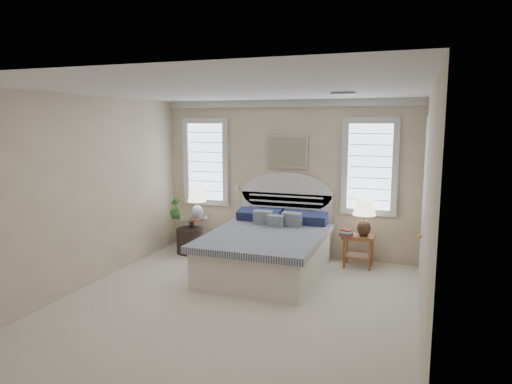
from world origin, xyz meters
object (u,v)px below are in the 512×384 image
(bed, at_px, (269,247))
(side_table_left, at_px, (192,231))
(nightstand_right, at_px, (358,244))
(floor_pot, at_px, (190,241))
(lamp_left, at_px, (197,200))
(lamp_right, at_px, (364,214))

(bed, height_order, side_table_left, bed)
(nightstand_right, xyz_separation_m, floor_pot, (-2.94, -0.19, -0.16))
(lamp_left, bearing_deg, lamp_right, 1.87)
(floor_pot, distance_m, lamp_right, 3.09)
(side_table_left, xyz_separation_m, nightstand_right, (2.95, 0.10, -0.00))
(floor_pot, relative_size, lamp_left, 0.92)
(side_table_left, xyz_separation_m, lamp_right, (3.03, 0.04, 0.51))
(lamp_right, bearing_deg, lamp_left, -178.13)
(side_table_left, bearing_deg, lamp_left, -20.23)
(floor_pot, bearing_deg, bed, -17.13)
(side_table_left, relative_size, lamp_right, 1.06)
(side_table_left, relative_size, lamp_left, 1.18)
(nightstand_right, bearing_deg, bed, -151.97)
(nightstand_right, height_order, lamp_left, lamp_left)
(bed, height_order, lamp_right, bed)
(nightstand_right, bearing_deg, side_table_left, -178.06)
(lamp_left, bearing_deg, bed, -19.70)
(lamp_left, relative_size, lamp_right, 0.90)
(bed, relative_size, lamp_right, 3.82)
(bed, relative_size, nightstand_right, 4.29)
(floor_pot, height_order, lamp_right, lamp_right)
(side_table_left, bearing_deg, nightstand_right, 1.94)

